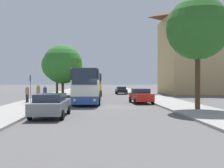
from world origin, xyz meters
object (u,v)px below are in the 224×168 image
(bus_front, at_px, (88,86))
(parked_car_left_curb, at_px, (51,105))
(parked_car_right_near, at_px, (141,96))
(parked_car_right_far, at_px, (121,90))
(pedestrian_waiting_near, at_px, (45,94))
(bus_middle, at_px, (92,84))
(pedestrian_walking_back, at_px, (38,94))
(tree_left_far, at_px, (57,65))
(tree_left_near, at_px, (63,64))
(tree_right_near, at_px, (198,29))
(bus_stop_sign, at_px, (30,86))
(pedestrian_waiting_far, at_px, (27,94))

(bus_front, distance_m, parked_car_left_curb, 10.88)
(parked_car_right_near, xyz_separation_m, parked_car_right_far, (-0.30, 19.30, -0.09))
(bus_front, distance_m, parked_car_right_near, 5.69)
(parked_car_right_near, xyz_separation_m, pedestrian_waiting_near, (-9.93, 0.15, 0.22))
(bus_middle, bearing_deg, parked_car_right_near, -72.70)
(parked_car_right_near, height_order, pedestrian_walking_back, pedestrian_walking_back)
(parked_car_right_far, distance_m, pedestrian_waiting_near, 21.44)
(tree_left_far, bearing_deg, bus_middle, -33.19)
(parked_car_left_curb, xyz_separation_m, tree_left_near, (-2.29, 23.29, 4.11))
(pedestrian_walking_back, bearing_deg, tree_left_near, -63.04)
(pedestrian_walking_back, relative_size, tree_left_far, 0.24)
(bus_front, height_order, parked_car_right_near, bus_front)
(parked_car_left_curb, bearing_deg, bus_middle, 86.41)
(parked_car_right_far, relative_size, tree_right_near, 0.50)
(parked_car_left_curb, distance_m, pedestrian_walking_back, 8.64)
(tree_left_near, height_order, tree_right_near, tree_right_near)
(parked_car_right_near, distance_m, tree_left_near, 16.97)
(bus_stop_sign, bearing_deg, parked_car_left_curb, -67.92)
(pedestrian_waiting_near, xyz_separation_m, tree_left_near, (0.10, 13.06, 3.88))
(pedestrian_walking_back, bearing_deg, parked_car_right_far, -86.74)
(tree_right_near, bearing_deg, parked_car_left_curb, -165.06)
(bus_middle, bearing_deg, parked_car_right_far, 34.72)
(pedestrian_walking_back, xyz_separation_m, tree_right_near, (13.40, -5.35, 5.28))
(pedestrian_waiting_near, distance_m, tree_left_far, 19.98)
(parked_car_right_far, distance_m, pedestrian_waiting_far, 22.51)
(parked_car_right_far, xyz_separation_m, pedestrian_walking_back, (-9.87, -21.16, 0.39))
(bus_stop_sign, height_order, pedestrian_waiting_far, bus_stop_sign)
(pedestrian_waiting_far, xyz_separation_m, tree_right_near, (14.89, -7.07, 5.39))
(pedestrian_waiting_near, xyz_separation_m, pedestrian_waiting_far, (-1.72, -0.29, -0.02))
(parked_car_right_near, distance_m, pedestrian_waiting_far, 11.66)
(bus_stop_sign, xyz_separation_m, pedestrian_walking_back, (0.77, -0.16, -0.76))
(parked_car_right_near, bearing_deg, tree_right_near, 110.75)
(parked_car_right_near, relative_size, parked_car_right_far, 0.98)
(parked_car_right_near, height_order, tree_right_near, tree_right_near)
(tree_right_near, bearing_deg, parked_car_right_far, 97.60)
(parked_car_right_far, bearing_deg, pedestrian_waiting_far, 59.03)
(bus_front, bearing_deg, pedestrian_waiting_far, -172.51)
(parked_car_left_curb, height_order, pedestrian_waiting_far, pedestrian_waiting_far)
(parked_car_left_curb, relative_size, pedestrian_waiting_far, 2.81)
(bus_front, bearing_deg, tree_right_near, -40.53)
(parked_car_right_far, height_order, pedestrian_waiting_far, pedestrian_waiting_far)
(parked_car_right_far, xyz_separation_m, tree_left_far, (-11.36, 0.32, 4.43))
(bus_front, relative_size, pedestrian_waiting_near, 6.02)
(tree_left_far, bearing_deg, tree_left_near, -74.03)
(bus_middle, distance_m, tree_right_near, 24.74)
(parked_car_right_far, relative_size, pedestrian_waiting_near, 2.55)
(tree_left_far, relative_size, tree_right_near, 0.89)
(tree_left_near, bearing_deg, tree_left_far, 105.97)
(parked_car_right_far, distance_m, tree_left_near, 12.06)
(bus_stop_sign, height_order, pedestrian_waiting_near, bus_stop_sign)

